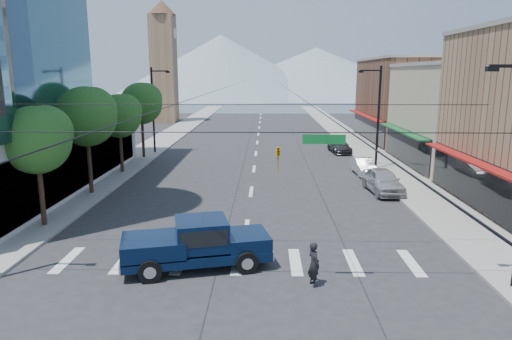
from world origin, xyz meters
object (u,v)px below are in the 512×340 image
at_px(parked_car_near, 383,181).
at_px(parked_car_mid, 364,166).
at_px(pedestrian, 314,264).
at_px(parked_car_far, 339,146).
at_px(pickup_truck, 196,243).

relative_size(parked_car_near, parked_car_mid, 1.21).
xyz_separation_m(pedestrian, parked_car_mid, (6.33, 20.75, -0.23)).
relative_size(pedestrian, parked_car_far, 0.39).
xyz_separation_m(pickup_truck, parked_car_mid, (11.28, 19.09, -0.45)).
distance_m(parked_car_mid, parked_car_far, 10.92).
xyz_separation_m(pedestrian, parked_car_far, (6.01, 31.66, -0.23)).
distance_m(pickup_truck, parked_car_mid, 22.18).
xyz_separation_m(parked_car_near, parked_car_far, (-0.42, 16.89, -0.18)).
bearing_deg(pedestrian, pickup_truck, 48.13).
bearing_deg(pedestrian, parked_car_near, -46.94).
bearing_deg(pickup_truck, parked_car_near, 35.17).
xyz_separation_m(parked_car_near, parked_car_mid, (-0.10, 5.98, -0.17)).
height_order(pickup_truck, parked_car_mid, pickup_truck).
bearing_deg(parked_car_far, pickup_truck, -114.86).
bearing_deg(parked_car_mid, parked_car_far, 88.72).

